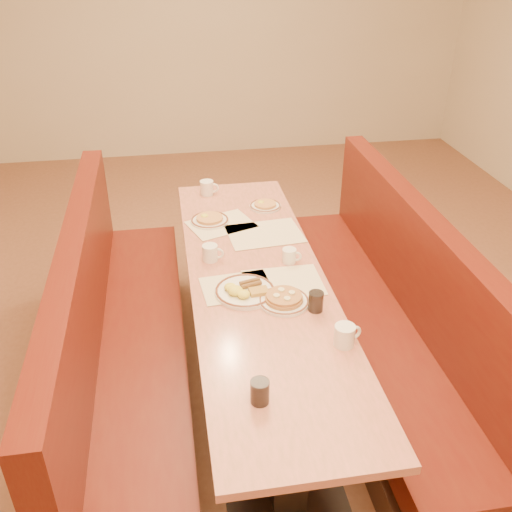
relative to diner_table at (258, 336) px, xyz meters
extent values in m
plane|color=#9E6647|center=(0.00, 0.00, -0.37)|extent=(8.00, 8.00, 0.00)
cube|color=beige|center=(0.00, 4.00, 1.03)|extent=(6.00, 0.04, 2.80)
cube|color=black|center=(0.00, 0.00, -0.34)|extent=(0.55, 1.88, 0.06)
cube|color=black|center=(0.00, 0.00, -0.02)|extent=(0.15, 1.75, 0.71)
cube|color=#E67A6A|center=(0.00, 0.00, 0.36)|extent=(0.70, 2.50, 0.04)
cube|color=#4C3326|center=(-0.68, 0.00, -0.27)|extent=(0.55, 2.50, 0.20)
cube|color=#581C0F|center=(-0.68, 0.00, 0.00)|extent=(0.55, 2.50, 0.16)
cube|color=#581C0F|center=(-0.89, 0.00, 0.38)|extent=(0.12, 2.50, 0.60)
cube|color=#4C3326|center=(0.68, 0.00, -0.27)|extent=(0.55, 2.50, 0.20)
cube|color=#581C0F|center=(0.68, 0.00, 0.00)|extent=(0.55, 2.50, 0.16)
cube|color=#581C0F|center=(0.89, 0.00, 0.38)|extent=(0.12, 2.50, 0.60)
cube|color=beige|center=(-0.12, -0.06, 0.38)|extent=(0.37, 0.29, 0.00)
cube|color=beige|center=(0.12, -0.06, 0.38)|extent=(0.39, 0.30, 0.00)
cube|color=beige|center=(-0.12, 0.63, 0.38)|extent=(0.45, 0.39, 0.00)
cube|color=beige|center=(0.12, 0.47, 0.38)|extent=(0.45, 0.36, 0.00)
cylinder|color=white|center=(0.09, -0.23, 0.38)|extent=(0.25, 0.25, 0.02)
torus|color=brown|center=(0.09, -0.23, 0.39)|extent=(0.24, 0.24, 0.01)
cylinder|color=#C17C45|center=(0.09, -0.23, 0.40)|extent=(0.18, 0.18, 0.02)
cylinder|color=#C17C45|center=(0.09, -0.23, 0.42)|extent=(0.17, 0.17, 0.01)
cylinder|color=#F5E5A0|center=(0.13, -0.23, 0.43)|extent=(0.03, 0.03, 0.01)
cylinder|color=#F5E5A0|center=(0.08, -0.19, 0.43)|extent=(0.03, 0.03, 0.01)
cylinder|color=#F5E5A0|center=(0.05, -0.24, 0.43)|extent=(0.03, 0.03, 0.01)
cylinder|color=#F5E5A0|center=(0.09, -0.27, 0.43)|extent=(0.03, 0.03, 0.01)
cylinder|color=white|center=(-0.09, -0.12, 0.39)|extent=(0.30, 0.30, 0.02)
torus|color=brown|center=(-0.09, -0.12, 0.40)|extent=(0.30, 0.30, 0.01)
ellipsoid|color=#FFFD41|center=(-0.14, -0.15, 0.42)|extent=(0.08, 0.08, 0.04)
ellipsoid|color=#FFFD41|center=(-0.10, -0.18, 0.41)|extent=(0.06, 0.06, 0.04)
ellipsoid|color=#FFFD41|center=(-0.16, -0.11, 0.41)|extent=(0.06, 0.06, 0.03)
cylinder|color=brown|center=(-0.05, -0.10, 0.41)|extent=(0.11, 0.05, 0.02)
cylinder|color=brown|center=(-0.05, -0.07, 0.41)|extent=(0.11, 0.05, 0.02)
cube|color=gold|center=(-0.02, -0.16, 0.41)|extent=(0.10, 0.07, 0.02)
cylinder|color=white|center=(0.19, 0.83, 0.38)|extent=(0.20, 0.20, 0.02)
torus|color=brown|center=(0.19, 0.83, 0.39)|extent=(0.20, 0.20, 0.01)
cylinder|color=#E18E4F|center=(0.19, 0.83, 0.40)|extent=(0.14, 0.14, 0.02)
ellipsoid|color=#FFFD41|center=(0.16, 0.85, 0.41)|extent=(0.04, 0.04, 0.02)
cylinder|color=white|center=(-0.18, 0.68, 0.38)|extent=(0.23, 0.23, 0.02)
torus|color=brown|center=(-0.18, 0.68, 0.39)|extent=(0.23, 0.23, 0.01)
cylinder|color=#E18E4F|center=(-0.18, 0.68, 0.40)|extent=(0.16, 0.16, 0.02)
ellipsoid|color=#FFFD41|center=(-0.21, 0.70, 0.41)|extent=(0.05, 0.05, 0.02)
cylinder|color=white|center=(0.28, -0.58, 0.42)|extent=(0.09, 0.09, 0.10)
torus|color=white|center=(0.33, -0.57, 0.42)|extent=(0.07, 0.03, 0.07)
cylinder|color=black|center=(0.28, -0.58, 0.47)|extent=(0.08, 0.08, 0.01)
cylinder|color=white|center=(-0.22, 0.23, 0.42)|extent=(0.08, 0.08, 0.09)
torus|color=white|center=(-0.18, 0.22, 0.42)|extent=(0.07, 0.03, 0.06)
cylinder|color=black|center=(-0.22, 0.23, 0.46)|extent=(0.07, 0.07, 0.01)
cylinder|color=white|center=(0.19, 0.14, 0.42)|extent=(0.08, 0.08, 0.08)
torus|color=white|center=(0.23, 0.12, 0.42)|extent=(0.06, 0.03, 0.06)
cylinder|color=black|center=(0.19, 0.14, 0.45)|extent=(0.06, 0.06, 0.01)
cylinder|color=white|center=(-0.16, 1.10, 0.42)|extent=(0.09, 0.09, 0.10)
torus|color=white|center=(-0.12, 1.09, 0.42)|extent=(0.07, 0.03, 0.07)
cylinder|color=black|center=(-0.16, 1.10, 0.47)|extent=(0.08, 0.08, 0.01)
cylinder|color=black|center=(-0.14, -0.86, 0.43)|extent=(0.07, 0.07, 0.10)
cylinder|color=silver|center=(-0.14, -0.86, 0.43)|extent=(0.07, 0.07, 0.10)
cylinder|color=black|center=(0.22, -0.31, 0.42)|extent=(0.07, 0.07, 0.10)
cylinder|color=silver|center=(0.22, -0.31, 0.42)|extent=(0.07, 0.07, 0.10)
camera|label=1|loc=(-0.42, -2.44, 1.96)|focal=40.00mm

